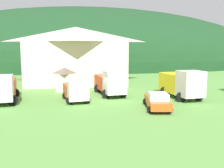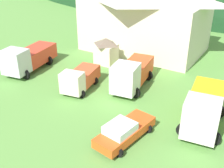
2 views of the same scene
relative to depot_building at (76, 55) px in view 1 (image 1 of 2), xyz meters
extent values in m
plane|color=#5B9342|center=(3.65, -14.17, -4.76)|extent=(200.00, 200.00, 0.00)
ellipsoid|color=#193D1E|center=(3.65, 43.81, -4.76)|extent=(128.59, 60.00, 37.34)
cube|color=beige|center=(0.00, 0.00, -1.34)|extent=(15.46, 9.86, 6.84)
pyramid|color=#B7B2A3|center=(0.00, 0.00, 3.28)|extent=(16.70, 10.65, 2.39)
cube|color=beige|center=(-1.62, -7.14, -3.56)|extent=(2.36, 2.14, 2.39)
pyramid|color=#6B5B4C|center=(-1.62, -7.14, -1.94)|extent=(2.55, 2.31, 0.84)
cube|color=red|center=(-8.32, -12.18, -3.35)|extent=(3.34, 5.40, 1.72)
cylinder|color=black|center=(-6.62, -15.56, -4.21)|extent=(1.10, 0.30, 1.10)
cylinder|color=black|center=(-7.34, -11.24, -4.21)|extent=(1.10, 0.30, 1.10)
cube|color=beige|center=(0.14, -15.74, -3.34)|extent=(2.33, 1.86, 2.03)
cube|color=black|center=(0.15, -15.82, -2.90)|extent=(1.33, 1.39, 0.65)
cube|color=#DB512D|center=(-0.32, -13.27, -3.67)|extent=(2.69, 3.84, 1.37)
cylinder|color=black|center=(1.02, -15.58, -4.36)|extent=(0.80, 0.30, 0.80)
cylinder|color=black|center=(-0.75, -15.90, -4.36)|extent=(0.80, 0.30, 0.80)
cylinder|color=black|center=(0.47, -12.59, -4.36)|extent=(0.80, 0.30, 0.80)
cylinder|color=black|center=(-1.29, -12.91, -4.36)|extent=(0.80, 0.30, 0.80)
cube|color=white|center=(4.41, -13.06, -2.87)|extent=(2.64, 2.77, 2.67)
cube|color=black|center=(4.43, -13.18, -2.28)|extent=(1.52, 2.13, 0.86)
cube|color=#E04C23|center=(3.89, -9.57, -3.34)|extent=(2.96, 4.89, 1.74)
cylinder|color=black|center=(5.40, -12.91, -4.21)|extent=(1.10, 0.30, 1.10)
cylinder|color=black|center=(3.41, -13.21, -4.21)|extent=(1.10, 0.30, 1.10)
cylinder|color=black|center=(4.78, -8.74, -4.21)|extent=(1.10, 0.30, 1.10)
cylinder|color=black|center=(2.79, -9.03, -4.21)|extent=(1.10, 0.30, 1.10)
cube|color=silver|center=(12.40, -16.13, -2.78)|extent=(2.76, 2.65, 2.85)
cube|color=black|center=(12.42, -16.24, -2.15)|extent=(1.56, 2.03, 0.91)
cube|color=yellow|center=(11.97, -12.87, -3.08)|extent=(3.01, 4.52, 2.25)
cylinder|color=black|center=(13.48, -15.99, -4.21)|extent=(1.10, 0.30, 1.10)
cylinder|color=black|center=(11.33, -16.27, -4.21)|extent=(1.10, 0.30, 1.10)
cylinder|color=black|center=(12.97, -12.10, -4.21)|extent=(1.10, 0.30, 1.10)
cylinder|color=black|center=(10.81, -12.38, -4.21)|extent=(1.10, 0.30, 1.10)
cube|color=#EE521C|center=(7.73, -18.89, -4.07)|extent=(2.68, 5.56, 0.70)
cube|color=silver|center=(7.64, -19.53, -3.41)|extent=(2.05, 2.37, 0.62)
cylinder|color=black|center=(8.28, -20.81, -4.42)|extent=(0.68, 0.24, 0.68)
cylinder|color=black|center=(6.64, -20.56, -4.42)|extent=(0.68, 0.24, 0.68)
cylinder|color=black|center=(8.83, -17.22, -4.42)|extent=(0.68, 0.24, 0.68)
cylinder|color=black|center=(7.19, -16.98, -4.42)|extent=(0.68, 0.24, 0.68)
cone|color=orange|center=(10.26, -10.06, -4.76)|extent=(0.36, 0.36, 0.56)
cone|color=orange|center=(10.26, -9.19, -4.76)|extent=(0.36, 0.36, 0.49)
camera|label=1|loc=(0.03, -42.51, 1.17)|focal=41.03mm
camera|label=2|loc=(15.69, -33.57, 8.40)|focal=44.01mm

